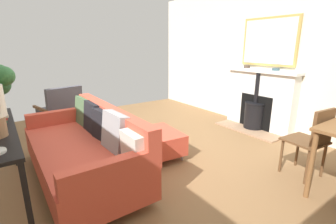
% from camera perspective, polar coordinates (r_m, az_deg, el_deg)
% --- Properties ---
extents(ground_plane, '(5.27, 5.85, 0.01)m').
position_cam_1_polar(ground_plane, '(3.38, -6.87, -11.09)').
color(ground_plane, olive).
extents(wall_left, '(0.12, 5.85, 2.61)m').
position_cam_1_polar(wall_left, '(4.85, 21.70, 12.13)').
color(wall_left, silver).
rests_on(wall_left, ground).
extents(fireplace, '(0.61, 1.37, 1.09)m').
position_cam_1_polar(fireplace, '(4.71, 20.70, 2.02)').
color(fireplace, '#9E7A5B').
rests_on(fireplace, ground).
extents(mirror_over_mantel, '(0.04, 1.04, 0.83)m').
position_cam_1_polar(mirror_over_mantel, '(4.70, 22.85, 15.11)').
color(mirror_over_mantel, tan).
extents(mantel_bowl_near, '(0.12, 0.12, 0.05)m').
position_cam_1_polar(mantel_bowl_near, '(4.83, 18.22, 10.23)').
color(mantel_bowl_near, '#47382D').
rests_on(mantel_bowl_near, fireplace).
extents(mantel_bowl_far, '(0.13, 0.13, 0.04)m').
position_cam_1_polar(mantel_bowl_far, '(4.51, 24.23, 9.24)').
color(mantel_bowl_far, '#334C56').
rests_on(mantel_bowl_far, fireplace).
extents(sofa, '(0.91, 2.00, 0.83)m').
position_cam_1_polar(sofa, '(2.96, -18.71, -8.17)').
color(sofa, '#B2B2B7').
rests_on(sofa, ground).
extents(ottoman, '(0.61, 0.73, 0.36)m').
position_cam_1_polar(ottoman, '(3.34, -2.42, -6.95)').
color(ottoman, '#B2B2B7').
rests_on(ottoman, ground).
extents(armchair_accent, '(0.78, 0.71, 0.84)m').
position_cam_1_polar(armchair_accent, '(4.56, -23.93, 1.16)').
color(armchair_accent, brown).
rests_on(armchair_accent, ground).
extents(dining_chair_near_fireplace, '(0.44, 0.44, 0.84)m').
position_cam_1_polar(dining_chair_near_fireplace, '(3.17, 31.10, -5.24)').
color(dining_chair_near_fireplace, brown).
rests_on(dining_chair_near_fireplace, ground).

